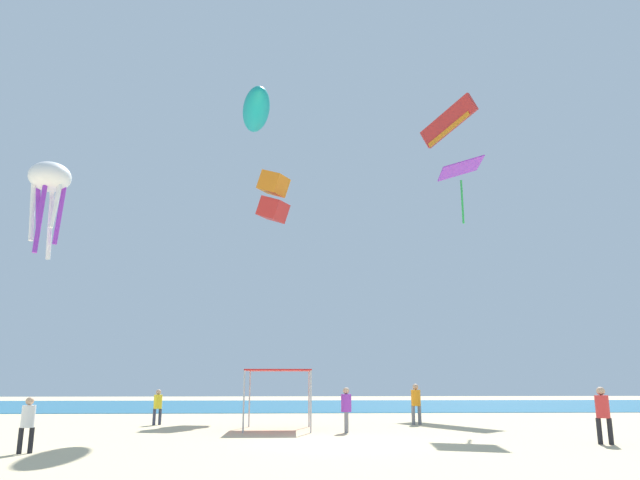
# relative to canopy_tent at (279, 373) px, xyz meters

# --- Properties ---
(ground) EXTENTS (110.00, 110.00, 0.10)m
(ground) POSITION_rel_canopy_tent_xyz_m (2.22, -5.28, -2.43)
(ground) COLOR beige
(ocean_strip) EXTENTS (110.00, 22.63, 0.03)m
(ocean_strip) POSITION_rel_canopy_tent_xyz_m (2.22, 23.64, -2.36)
(ocean_strip) COLOR #1E6B93
(ocean_strip) RESTS_ON ground
(canopy_tent) EXTENTS (2.78, 3.19, 2.51)m
(canopy_tent) POSITION_rel_canopy_tent_xyz_m (0.00, 0.00, 0.00)
(canopy_tent) COLOR #B2B2B7
(canopy_tent) RESTS_ON ground
(person_near_tent) EXTENTS (0.42, 0.47, 1.77)m
(person_near_tent) POSITION_rel_canopy_tent_xyz_m (2.80, -1.55, -1.34)
(person_near_tent) COLOR slate
(person_near_tent) RESTS_ON ground
(person_leftmost) EXTENTS (0.40, 0.38, 1.59)m
(person_leftmost) POSITION_rel_canopy_tent_xyz_m (-7.13, -7.97, -1.44)
(person_leftmost) COLOR black
(person_leftmost) RESTS_ON ground
(person_central) EXTENTS (0.47, 0.44, 1.85)m
(person_central) POSITION_rel_canopy_tent_xyz_m (11.00, -6.27, -1.29)
(person_central) COLOR black
(person_central) RESTS_ON ground
(person_rightmost) EXTENTS (0.49, 0.45, 1.88)m
(person_rightmost) POSITION_rel_canopy_tent_xyz_m (6.50, 2.63, -1.27)
(person_rightmost) COLOR slate
(person_rightmost) RESTS_ON ground
(person_far_shore) EXTENTS (0.39, 0.39, 1.63)m
(person_far_shore) POSITION_rel_canopy_tent_xyz_m (-5.78, 2.95, -1.42)
(person_far_shore) COLOR #33384C
(person_far_shore) RESTS_ON ground
(kite_octopus_white) EXTENTS (2.63, 2.63, 4.56)m
(kite_octopus_white) POSITION_rel_canopy_tent_xyz_m (-11.06, 0.87, 8.88)
(kite_octopus_white) COLOR white
(kite_diamond_purple) EXTENTS (2.42, 2.48, 3.40)m
(kite_diamond_purple) POSITION_rel_canopy_tent_xyz_m (9.53, 3.45, 10.63)
(kite_diamond_purple) COLOR purple
(kite_inflatable_teal) EXTENTS (2.52, 5.28, 2.09)m
(kite_inflatable_teal) POSITION_rel_canopy_tent_xyz_m (-1.63, 4.55, 14.53)
(kite_inflatable_teal) COLOR teal
(kite_parafoil_red) EXTENTS (4.09, 4.43, 3.46)m
(kite_parafoil_red) POSITION_rel_canopy_tent_xyz_m (13.54, 19.70, 21.00)
(kite_parafoil_red) COLOR red
(kite_box_orange) EXTENTS (2.34, 2.20, 3.58)m
(kite_box_orange) POSITION_rel_canopy_tent_xyz_m (-0.85, 11.69, 11.65)
(kite_box_orange) COLOR orange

